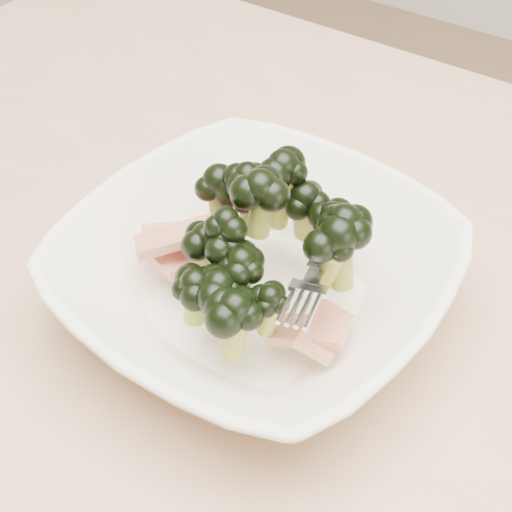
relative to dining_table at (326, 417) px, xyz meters
name	(u,v)px	position (x,y,z in m)	size (l,w,h in m)	color
dining_table	(326,417)	(0.00, 0.00, 0.00)	(1.20, 0.80, 0.75)	tan
broccoli_dish	(257,267)	(-0.06, 0.00, 0.14)	(0.27, 0.27, 0.12)	white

